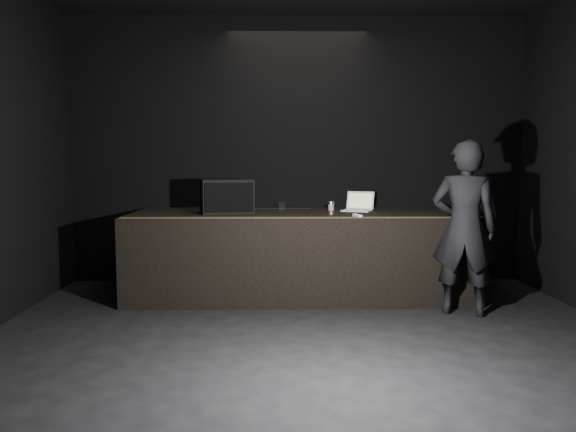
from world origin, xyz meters
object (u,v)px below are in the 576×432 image
(laptop, at_px, (358,206))
(beer_can, at_px, (331,208))
(stage_monitor, at_px, (227,196))
(person, at_px, (464,228))
(stage_riser, at_px, (299,253))

(laptop, bearing_deg, beer_can, -105.68)
(stage_monitor, height_order, laptop, stage_monitor)
(laptop, xyz_separation_m, beer_can, (-0.38, -0.46, 0.01))
(stage_monitor, relative_size, person, 0.37)
(stage_monitor, distance_m, beer_can, 1.23)
(stage_riser, distance_m, person, 1.98)
(stage_riser, relative_size, stage_monitor, 5.96)
(stage_riser, xyz_separation_m, beer_can, (0.35, -0.32, 0.58))
(laptop, bearing_deg, stage_monitor, -146.31)
(stage_monitor, relative_size, beer_can, 4.45)
(stage_monitor, relative_size, laptop, 1.54)
(beer_can, bearing_deg, stage_monitor, 171.29)
(stage_riser, xyz_separation_m, person, (1.69, -0.95, 0.41))
(stage_monitor, xyz_separation_m, beer_can, (1.21, -0.19, -0.12))
(stage_monitor, xyz_separation_m, laptop, (1.59, 0.28, -0.14))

